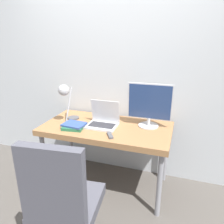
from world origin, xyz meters
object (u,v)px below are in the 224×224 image
object	(u,v)px
laptop	(103,121)
monitor	(150,105)
desk_lamp	(65,95)
office_chair	(63,200)
book_stack	(74,126)

from	to	relation	value
laptop	monitor	xyz separation A→B (m)	(0.47, 0.14, 0.19)
desk_lamp	office_chair	size ratio (longest dim) A/B	0.41
laptop	book_stack	world-z (taller)	laptop
laptop	desk_lamp	distance (m)	0.49
monitor	book_stack	xyz separation A→B (m)	(-0.74, -0.32, -0.22)
monitor	desk_lamp	size ratio (longest dim) A/B	1.05
monitor	laptop	bearing A→B (deg)	-163.44
monitor	book_stack	distance (m)	0.83
desk_lamp	book_stack	world-z (taller)	desk_lamp
monitor	desk_lamp	xyz separation A→B (m)	(-0.88, -0.20, 0.08)
book_stack	monitor	bearing A→B (deg)	23.08
monitor	desk_lamp	bearing A→B (deg)	-167.36
laptop	office_chair	bearing A→B (deg)	-86.06
monitor	book_stack	bearing A→B (deg)	-156.92
office_chair	book_stack	bearing A→B (deg)	112.28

